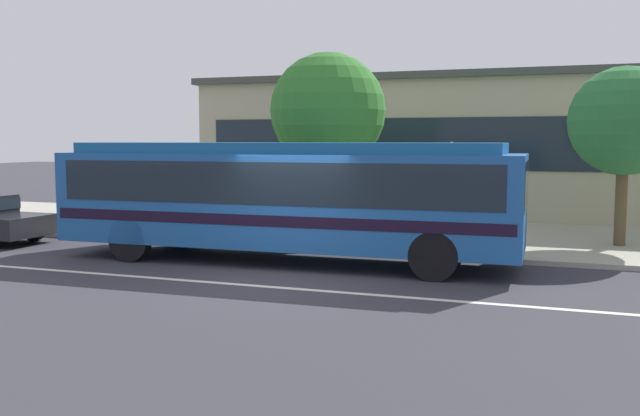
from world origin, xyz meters
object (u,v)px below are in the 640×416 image
(pedestrian_waiting_near_sign, at_px, (342,205))
(street_tree_near_stop, at_px, (328,112))
(transit_bus, at_px, (286,193))
(bus_stop_sign, at_px, (451,181))
(pedestrian_walking_along_curb, at_px, (322,200))
(street_tree_mid_block, at_px, (624,122))

(pedestrian_waiting_near_sign, height_order, street_tree_near_stop, street_tree_near_stop)
(transit_bus, relative_size, bus_stop_sign, 4.04)
(pedestrian_walking_along_curb, relative_size, street_tree_near_stop, 0.34)
(pedestrian_waiting_near_sign, xyz_separation_m, street_tree_near_stop, (-0.84, 1.28, 2.54))
(pedestrian_waiting_near_sign, distance_m, pedestrian_walking_along_curb, 0.79)
(bus_stop_sign, distance_m, street_tree_near_stop, 4.62)
(bus_stop_sign, bearing_deg, street_tree_near_stop, 153.39)
(pedestrian_waiting_near_sign, xyz_separation_m, bus_stop_sign, (2.97, -0.63, 0.73))
(pedestrian_walking_along_curb, xyz_separation_m, street_tree_mid_block, (7.63, 1.27, 2.11))
(bus_stop_sign, xyz_separation_m, street_tree_near_stop, (-3.80, 1.91, 1.80))
(pedestrian_waiting_near_sign, bearing_deg, pedestrian_walking_along_curb, 152.98)
(bus_stop_sign, bearing_deg, pedestrian_walking_along_curb, 165.00)
(pedestrian_waiting_near_sign, height_order, street_tree_mid_block, street_tree_mid_block)
(transit_bus, relative_size, pedestrian_walking_along_curb, 6.05)
(street_tree_near_stop, bearing_deg, pedestrian_walking_along_curb, -81.36)
(pedestrian_waiting_near_sign, height_order, bus_stop_sign, bus_stop_sign)
(transit_bus, bearing_deg, street_tree_near_stop, 94.88)
(bus_stop_sign, height_order, street_tree_mid_block, street_tree_mid_block)
(street_tree_near_stop, height_order, street_tree_mid_block, street_tree_near_stop)
(street_tree_near_stop, xyz_separation_m, street_tree_mid_block, (7.77, 0.35, -0.34))
(transit_bus, bearing_deg, pedestrian_waiting_near_sign, 79.83)
(pedestrian_waiting_near_sign, distance_m, street_tree_mid_block, 7.46)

